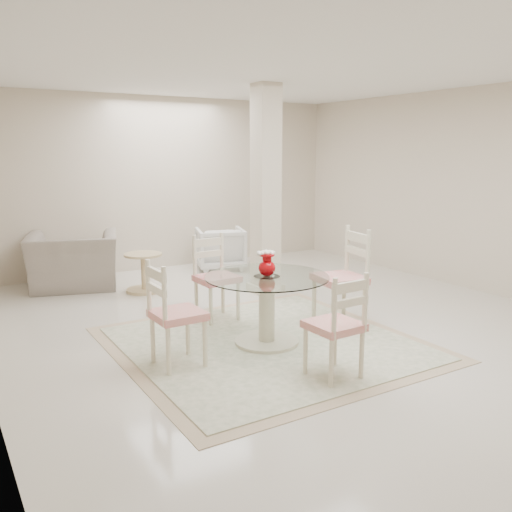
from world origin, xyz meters
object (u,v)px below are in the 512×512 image
column (266,191)px  dining_chair_north (214,271)px  dining_table (267,310)px  recliner_taupe (74,261)px  dining_chair_west (170,307)px  red_vase (267,264)px  armchair_white (220,249)px  side_table (144,274)px  dining_chair_east (346,270)px  dining_chair_south (340,319)px

column → dining_chair_north: 1.54m
dining_table → recliner_taupe: 3.42m
dining_table → dining_chair_west: dining_chair_west is taller
red_vase → armchair_white: size_ratio=0.34×
armchair_white → dining_chair_west: bearing=74.7°
column → side_table: 1.97m
column → armchair_white: 1.85m
recliner_taupe → armchair_white: (2.27, 0.01, -0.04)m
recliner_taupe → side_table: 1.02m
red_vase → dining_chair_east: 1.04m
dining_chair_west → dining_chair_south: bearing=-133.2°
dining_chair_east → dining_chair_west: (-2.04, -0.10, -0.07)m
dining_chair_west → armchair_white: (2.21, 3.31, -0.21)m
dining_chair_north → side_table: 1.60m
red_vase → dining_chair_south: (0.05, -1.02, -0.28)m
red_vase → dining_chair_west: 1.05m
dining_chair_north → dining_chair_east: bearing=-43.5°
dining_chair_west → recliner_taupe: (-0.06, 3.30, -0.17)m
recliner_taupe → dining_chair_north: bearing=131.4°
dining_table → red_vase: bearing=84.3°
recliner_taupe → side_table: size_ratio=2.24×
dining_chair_north → dining_chair_west: dining_chair_north is taller
dining_chair_north → dining_chair_west: 1.44m
red_vase → dining_chair_east: size_ratio=0.21×
dining_table → dining_chair_east: bearing=2.4°
dining_chair_west → recliner_taupe: bearing=-0.4°
dining_table → red_vase: red_vase is taller
column → recliner_taupe: size_ratio=2.31×
red_vase → dining_chair_west: bearing=-176.8°
dining_chair_north → dining_chair_south: 2.03m
red_vase → dining_chair_north: (-0.05, 1.01, -0.26)m
dining_table → side_table: 2.59m
column → dining_table: (-1.07, -1.71, -1.00)m
recliner_taupe → dining_table: bearing=125.1°
column → side_table: (-1.39, 0.86, -1.11)m
dining_chair_east → armchair_white: bearing=-176.1°
recliner_taupe → column: bearing=161.1°
dining_chair_north → dining_chair_south: (0.11, -2.03, -0.02)m
column → dining_chair_west: size_ratio=2.58×
dining_chair_west → red_vase: bearing=-88.2°
dining_chair_west → side_table: (0.69, 2.62, -0.31)m
dining_chair_east → side_table: size_ratio=2.25×
dining_chair_south → recliner_taupe: 4.41m
dining_table → side_table: dining_table is taller
column → recliner_taupe: 2.81m
dining_chair_north → dining_chair_west: bearing=-133.4°
dining_chair_east → dining_chair_south: bearing=-35.5°
column → dining_chair_north: size_ratio=2.58×
dining_chair_east → side_table: (-1.35, 2.52, -0.38)m
recliner_taupe → red_vase: bearing=125.1°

